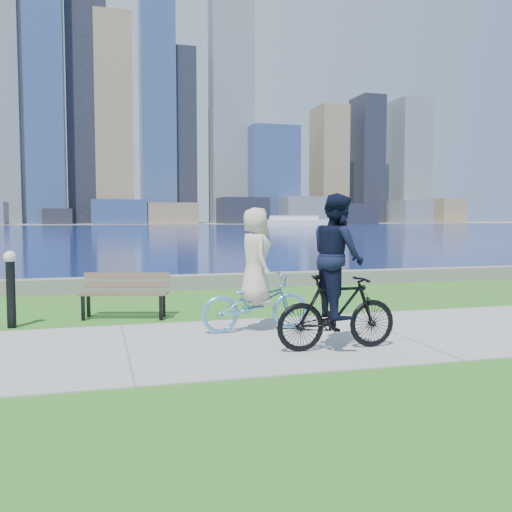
{
  "coord_description": "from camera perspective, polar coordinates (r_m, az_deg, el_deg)",
  "views": [
    {
      "loc": [
        -4.35,
        -7.75,
        1.81
      ],
      "look_at": [
        -1.64,
        1.96,
        1.1
      ],
      "focal_mm": 40.0,
      "sensor_mm": 36.0,
      "label": 1
    }
  ],
  "objects": [
    {
      "name": "ferry_far",
      "position": [
        100.67,
        3.8,
        3.42
      ],
      "size": [
        14.08,
        4.02,
        1.91
      ],
      "color": "white",
      "rests_on": "ground"
    },
    {
      "name": "park_bench",
      "position": [
        10.38,
        -12.98,
        -3.41
      ],
      "size": [
        1.62,
        0.89,
        0.79
      ],
      "rotation": [
        0.0,
        0.0,
        -0.25
      ],
      "color": "black",
      "rests_on": "ground"
    },
    {
      "name": "seawall",
      "position": [
        14.71,
        1.72,
        -2.37
      ],
      "size": [
        90.0,
        0.5,
        0.35
      ],
      "primitive_type": "cube",
      "color": "slate",
      "rests_on": "ground"
    },
    {
      "name": "city_skyline",
      "position": [
        139.35,
        -14.93,
        12.61
      ],
      "size": [
        177.26,
        23.82,
        76.0
      ],
      "color": "navy",
      "rests_on": "ground"
    },
    {
      "name": "cyclist_woman",
      "position": [
        8.84,
        -0.06,
        -2.97
      ],
      "size": [
        0.63,
        1.72,
        1.92
      ],
      "rotation": [
        0.0,
        0.0,
        1.59
      ],
      "color": "#59A2D9",
      "rests_on": "ground"
    },
    {
      "name": "concrete_path",
      "position": [
        9.07,
        13.56,
        -7.53
      ],
      "size": [
        80.0,
        3.5,
        0.02
      ],
      "primitive_type": "cube",
      "color": "gray",
      "rests_on": "ground"
    },
    {
      "name": "ground",
      "position": [
        9.07,
        13.55,
        -7.59
      ],
      "size": [
        320.0,
        320.0,
        0.0
      ],
      "primitive_type": "plane",
      "color": "#27671B",
      "rests_on": "ground"
    },
    {
      "name": "bollard_lamp",
      "position": [
        10.01,
        -23.33,
        -2.57
      ],
      "size": [
        0.2,
        0.2,
        1.25
      ],
      "color": "black",
      "rests_on": "ground"
    },
    {
      "name": "bay_water",
      "position": [
        79.89,
        -12.48,
        2.61
      ],
      "size": [
        320.0,
        131.0,
        0.01
      ],
      "primitive_type": "cube",
      "color": "navy",
      "rests_on": "ground"
    },
    {
      "name": "cyclist_man",
      "position": [
        7.67,
        8.13,
        -2.82
      ],
      "size": [
        0.62,
        1.68,
        2.09
      ],
      "rotation": [
        0.0,
        0.0,
        1.57
      ],
      "color": "black",
      "rests_on": "ground"
    },
    {
      "name": "far_shore",
      "position": [
        137.83,
        -13.81,
        3.16
      ],
      "size": [
        320.0,
        30.0,
        0.12
      ],
      "primitive_type": "cube",
      "color": "gray",
      "rests_on": "ground"
    }
  ]
}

